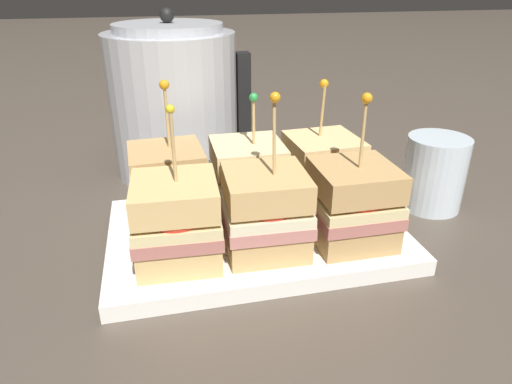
% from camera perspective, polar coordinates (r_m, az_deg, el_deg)
% --- Properties ---
extents(ground_plane, '(6.00, 6.00, 0.00)m').
position_cam_1_polar(ground_plane, '(0.53, -0.00, -6.13)').
color(ground_plane, '#4C4238').
extents(serving_platter, '(0.33, 0.21, 0.02)m').
position_cam_1_polar(serving_platter, '(0.52, -0.00, -5.30)').
color(serving_platter, white).
rests_on(serving_platter, ground_plane).
extents(sandwich_front_left, '(0.09, 0.09, 0.16)m').
position_cam_1_polar(sandwich_front_left, '(0.45, -9.89, -3.69)').
color(sandwich_front_left, tan).
rests_on(sandwich_front_left, serving_platter).
extents(sandwich_front_center, '(0.09, 0.09, 0.17)m').
position_cam_1_polar(sandwich_front_center, '(0.46, 1.32, -2.51)').
color(sandwich_front_center, tan).
rests_on(sandwich_front_center, serving_platter).
extents(sandwich_front_right, '(0.08, 0.08, 0.16)m').
position_cam_1_polar(sandwich_front_right, '(0.49, 11.96, -1.52)').
color(sandwich_front_right, tan).
rests_on(sandwich_front_right, serving_platter).
extents(sandwich_back_left, '(0.09, 0.09, 0.16)m').
position_cam_1_polar(sandwich_back_left, '(0.53, -10.92, 0.97)').
color(sandwich_back_left, tan).
rests_on(sandwich_back_left, serving_platter).
extents(sandwich_back_center, '(0.09, 0.09, 0.14)m').
position_cam_1_polar(sandwich_back_center, '(0.54, -0.95, 1.80)').
color(sandwich_back_center, beige).
rests_on(sandwich_back_center, serving_platter).
extents(sandwich_back_right, '(0.09, 0.09, 0.15)m').
position_cam_1_polar(sandwich_back_right, '(0.56, 8.25, 2.60)').
color(sandwich_back_right, '#DBB77A').
rests_on(sandwich_back_right, serving_platter).
extents(kettle_steel, '(0.21, 0.19, 0.24)m').
position_cam_1_polar(kettle_steel, '(0.70, -10.18, 11.06)').
color(kettle_steel, '#B7BABF').
rests_on(kettle_steel, ground_plane).
extents(drinking_glass, '(0.08, 0.08, 0.09)m').
position_cam_1_polar(drinking_glass, '(0.63, 21.37, 2.25)').
color(drinking_glass, silver).
rests_on(drinking_glass, ground_plane).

